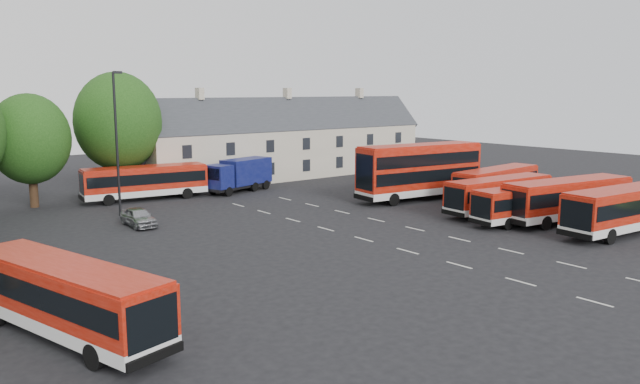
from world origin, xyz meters
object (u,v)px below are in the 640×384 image
at_px(bus_dd_south, 420,168).
at_px(bus_west, 66,293).
at_px(silver_car, 139,217).
at_px(lamppost, 117,140).
at_px(bus_row_a, 627,206).
at_px(box_truck, 240,174).

bearing_deg(bus_dd_south, bus_west, -152.51).
bearing_deg(silver_car, lamppost, 86.75).
bearing_deg(bus_dd_south, silver_car, 175.22).
bearing_deg(bus_row_a, bus_west, 177.04).
bearing_deg(box_truck, bus_dd_south, -68.82).
bearing_deg(bus_row_a, bus_dd_south, 98.61).
bearing_deg(silver_car, bus_west, -118.35).
height_order(bus_dd_south, lamppost, lamppost).
xyz_separation_m(box_truck, silver_car, (-14.03, -8.80, -1.09)).
relative_size(bus_west, silver_car, 2.75).
relative_size(bus_row_a, bus_dd_south, 0.93).
distance_m(bus_row_a, lamppost, 37.69).
bearing_deg(silver_car, bus_dd_south, -10.13).
bearing_deg(bus_row_a, lamppost, 137.24).
bearing_deg(box_truck, lamppost, -177.95).
relative_size(bus_row_a, lamppost, 1.03).
distance_m(bus_dd_south, bus_west, 37.21).
bearing_deg(bus_west, bus_row_a, -112.93).
distance_m(bus_west, silver_car, 20.94).
xyz_separation_m(bus_dd_south, silver_car, (-24.36, 5.21, -2.17)).
relative_size(bus_row_a, box_truck, 1.53).
bearing_deg(lamppost, bus_west, -115.87).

